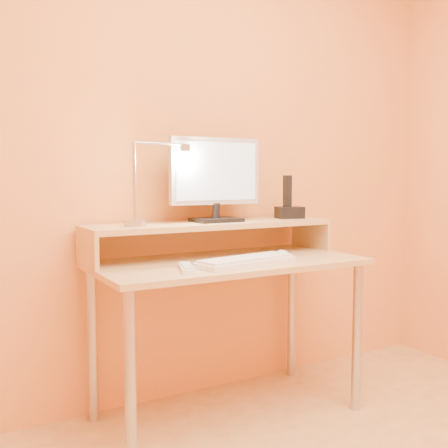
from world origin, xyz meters
TOP-DOWN VIEW (x-y plane):
  - wall_back at (0.00, 1.50)m, footprint 3.00×0.04m
  - desk_leg_fl at (-0.55, 0.93)m, footprint 0.04×0.04m
  - desk_leg_fr at (0.55, 0.93)m, footprint 0.04×0.04m
  - desk_leg_bl at (-0.55, 1.43)m, footprint 0.04×0.04m
  - desk_leg_br at (0.55, 1.43)m, footprint 0.04×0.04m
  - desk_lower at (0.00, 1.18)m, footprint 1.20×0.60m
  - shelf_riser_left at (-0.59, 1.33)m, footprint 0.02×0.30m
  - shelf_riser_right at (0.59, 1.33)m, footprint 0.02×0.30m
  - desk_shelf at (0.00, 1.33)m, footprint 1.20×0.30m
  - monitor_foot at (0.02, 1.33)m, footprint 0.22×0.16m
  - monitor_neck at (0.02, 1.33)m, footprint 0.04×0.04m
  - monitor_panel at (0.02, 1.34)m, footprint 0.46×0.04m
  - monitor_back at (0.02, 1.36)m, footprint 0.41×0.02m
  - monitor_screen at (0.02, 1.32)m, footprint 0.42×0.01m
  - lamp_base at (-0.39, 1.30)m, footprint 0.10×0.10m
  - lamp_post at (-0.39, 1.30)m, footprint 0.01×0.01m
  - lamp_arm at (-0.27, 1.30)m, footprint 0.24×0.01m
  - lamp_head at (-0.15, 1.30)m, footprint 0.04×0.04m
  - lamp_bulb at (-0.15, 1.30)m, footprint 0.03×0.03m
  - phone_dock at (0.45, 1.33)m, footprint 0.15×0.13m
  - phone_handset at (0.44, 1.33)m, footprint 0.04×0.03m
  - phone_led at (0.50, 1.28)m, footprint 0.01×0.00m
  - keyboard at (0.01, 1.03)m, footprint 0.48×0.22m
  - mouse at (0.25, 1.12)m, footprint 0.09×0.12m
  - remote_control at (-0.28, 1.03)m, footprint 0.11×0.19m

SIDE VIEW (x-z plane):
  - desk_leg_fl at x=-0.55m, z-range 0.00..0.69m
  - desk_leg_fr at x=0.55m, z-range 0.00..0.69m
  - desk_leg_bl at x=-0.55m, z-range 0.00..0.69m
  - desk_leg_br at x=0.55m, z-range 0.00..0.69m
  - desk_lower at x=0.00m, z-range 0.70..0.72m
  - remote_control at x=-0.28m, z-range 0.72..0.74m
  - keyboard at x=0.01m, z-range 0.72..0.74m
  - mouse at x=0.25m, z-range 0.72..0.75m
  - shelf_riser_left at x=-0.59m, z-range 0.72..0.85m
  - shelf_riser_right at x=0.59m, z-range 0.72..0.85m
  - desk_shelf at x=0.00m, z-range 0.86..0.88m
  - monitor_foot at x=0.02m, z-range 0.88..0.90m
  - lamp_base at x=-0.39m, z-range 0.88..0.90m
  - phone_dock at x=0.45m, z-range 0.88..0.94m
  - phone_led at x=0.50m, z-range 0.89..0.93m
  - monitor_neck at x=0.02m, z-range 0.90..0.97m
  - phone_handset at x=0.44m, z-range 0.94..1.10m
  - lamp_post at x=-0.39m, z-range 0.91..1.24m
  - monitor_panel at x=0.02m, z-range 0.96..1.27m
  - monitor_back at x=0.02m, z-range 0.99..1.25m
  - monitor_screen at x=0.02m, z-range 0.98..1.25m
  - lamp_bulb at x=-0.15m, z-range 1.20..1.21m
  - lamp_head at x=-0.15m, z-range 1.21..1.24m
  - lamp_arm at x=-0.27m, z-range 1.23..1.24m
  - wall_back at x=0.00m, z-range 0.00..2.50m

